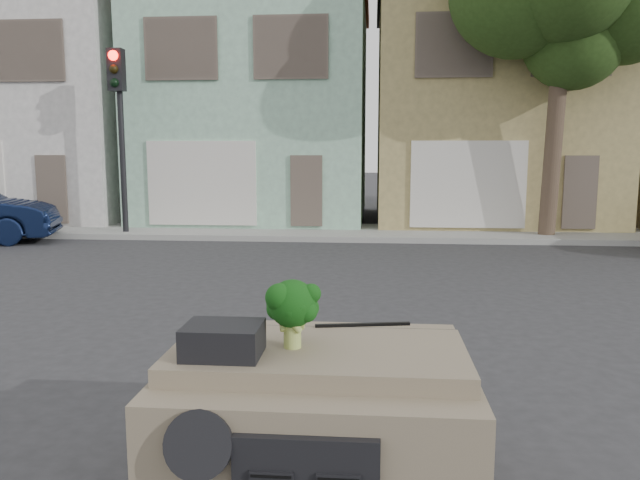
# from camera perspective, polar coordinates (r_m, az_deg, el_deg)

# --- Properties ---
(ground_plane) EXTENTS (120.00, 120.00, 0.00)m
(ground_plane) POSITION_cam_1_polar(r_m,az_deg,el_deg) (7.45, 2.01, -10.53)
(ground_plane) COLOR #303033
(ground_plane) RESTS_ON ground
(sidewalk) EXTENTS (40.00, 3.00, 0.15)m
(sidewalk) POSITION_cam_1_polar(r_m,az_deg,el_deg) (17.71, 3.73, 0.69)
(sidewalk) COLOR gray
(sidewalk) RESTS_ON ground
(townhouse_white) EXTENTS (7.20, 8.20, 7.55)m
(townhouse_white) POSITION_cam_1_polar(r_m,az_deg,el_deg) (24.39, -23.27, 10.82)
(townhouse_white) COLOR beige
(townhouse_white) RESTS_ON ground
(townhouse_mint) EXTENTS (7.20, 8.20, 7.55)m
(townhouse_mint) POSITION_cam_1_polar(r_m,az_deg,el_deg) (21.93, -5.33, 11.81)
(townhouse_mint) COLOR #92C0A3
(townhouse_mint) RESTS_ON ground
(townhouse_tan) EXTENTS (7.20, 8.20, 7.55)m
(townhouse_tan) POSITION_cam_1_polar(r_m,az_deg,el_deg) (21.90, 14.80, 11.58)
(townhouse_tan) COLOR #A19058
(townhouse_tan) RESTS_ON ground
(traffic_signal) EXTENTS (0.40, 0.40, 5.10)m
(traffic_signal) POSITION_cam_1_polar(r_m,az_deg,el_deg) (17.91, -17.77, 8.34)
(traffic_signal) COLOR black
(traffic_signal) RESTS_ON ground
(tree_near) EXTENTS (4.40, 4.00, 8.50)m
(tree_near) POSITION_cam_1_polar(r_m,az_deg,el_deg) (17.58, 20.84, 13.77)
(tree_near) COLOR #253F15
(tree_near) RESTS_ON ground
(car_dashboard) EXTENTS (2.00, 1.80, 1.12)m
(car_dashboard) POSITION_cam_1_polar(r_m,az_deg,el_deg) (4.46, 0.02, -16.09)
(car_dashboard) COLOR #766953
(car_dashboard) RESTS_ON ground
(instrument_hump) EXTENTS (0.48, 0.38, 0.20)m
(instrument_hump) POSITION_cam_1_polar(r_m,az_deg,el_deg) (3.99, -8.85, -9.02)
(instrument_hump) COLOR black
(instrument_hump) RESTS_ON car_dashboard
(wiper_arm) EXTENTS (0.69, 0.15, 0.02)m
(wiper_arm) POSITION_cam_1_polar(r_m,az_deg,el_deg) (4.61, 3.93, -7.73)
(wiper_arm) COLOR black
(wiper_arm) RESTS_ON car_dashboard
(broccoli) EXTENTS (0.44, 0.44, 0.46)m
(broccoli) POSITION_cam_1_polar(r_m,az_deg,el_deg) (4.07, -2.55, -6.69)
(broccoli) COLOR #0D350C
(broccoli) RESTS_ON car_dashboard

